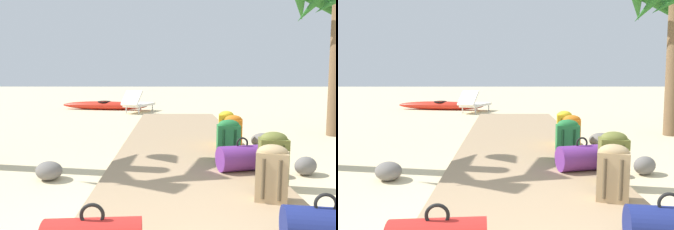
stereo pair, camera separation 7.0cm
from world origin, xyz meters
The scene contains 14 objects.
ground_plane centered at (0.00, 3.60, 0.00)m, with size 60.00×60.00×0.00m, color beige.
boardwalk centered at (0.00, 4.49, 0.04)m, with size 2.19×8.99×0.08m, color tan.
backpack_tan centered at (0.75, 1.79, 0.38)m, with size 0.35×0.27×0.58m.
duffel_bag_purple centered at (0.69, 2.84, 0.25)m, with size 0.68×0.46×0.44m.
backpack_olive centered at (0.95, 2.38, 0.39)m, with size 0.34×0.27×0.60m.
backpack_orange centered at (0.79, 3.97, 0.39)m, with size 0.33×0.26×0.59m.
duffel_bag_navy centered at (0.85, 0.88, 0.24)m, with size 0.61×0.39×0.43m.
backpack_green centered at (0.61, 3.42, 0.39)m, with size 0.34×0.21×0.59m.
backpack_yellow centered at (0.75, 4.45, 0.40)m, with size 0.29×0.28×0.60m.
lounge_chair centered at (-1.38, 10.05, 0.33)m, with size 1.12×1.66×0.79m.
kayak centered at (-2.74, 10.97, 0.16)m, with size 3.37×1.08×0.32m.
rock_left_near centered at (-1.79, 2.69, 0.12)m, with size 0.32×0.36×0.23m, color slate.
rock_right_mid centered at (1.55, 2.91, 0.12)m, with size 0.34×0.24×0.25m, color slate.
rock_right_far centered at (1.45, 4.54, 0.13)m, with size 0.44×0.45×0.27m, color slate.
Camera 2 is at (-0.33, -1.34, 1.34)m, focal length 35.01 mm.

